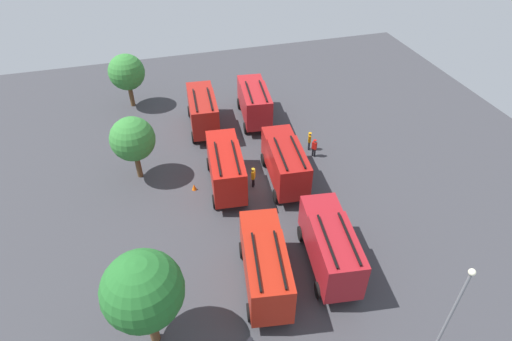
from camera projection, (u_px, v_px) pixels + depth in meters
ground_plane at (256, 183)px, 35.50m from camera, size 56.89×56.89×0.00m
fire_truck_0 at (330, 244)px, 27.35m from camera, size 7.46×3.50×3.88m
fire_truck_1 at (285, 161)px, 34.35m from camera, size 7.39×3.27×3.88m
fire_truck_2 at (254, 101)px, 42.17m from camera, size 7.43×3.41×3.88m
fire_truck_3 at (265, 264)px, 26.11m from camera, size 7.49×3.64×3.88m
fire_truck_4 at (226, 166)px, 33.85m from camera, size 7.40×3.32×3.88m
fire_truck_5 at (203, 109)px, 40.92m from camera, size 7.37×3.20×3.88m
firefighter_0 at (253, 176)px, 34.59m from camera, size 0.48×0.43×1.83m
firefighter_1 at (309, 140)px, 38.76m from camera, size 0.48×0.36×1.81m
firefighter_2 at (241, 87)px, 47.08m from camera, size 0.29×0.43×1.80m
firefighter_4 at (314, 147)px, 37.96m from camera, size 0.48×0.43×1.75m
tree_0 at (143, 291)px, 21.71m from camera, size 4.36×4.36×6.76m
tree_1 at (133, 139)px, 33.93m from camera, size 3.65×3.65×5.66m
tree_2 at (127, 72)px, 43.45m from camera, size 3.71×3.71×5.76m
traffic_cone_0 at (194, 187)px, 34.71m from camera, size 0.39×0.39×0.56m
lamppost at (454, 308)px, 21.35m from camera, size 0.36×0.36×7.21m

